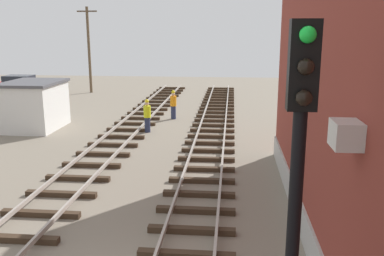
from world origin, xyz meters
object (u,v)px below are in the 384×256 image
track_worker_distant (173,105)px  signal_mast (296,192)px  parked_car_red (19,85)px  utility_pole_far (89,48)px  control_hut (34,105)px  track_worker_foreground (147,116)px

track_worker_distant → signal_mast: bearing=-77.7°
parked_car_red → utility_pole_far: 6.84m
control_hut → parked_car_red: size_ratio=0.90×
utility_pole_far → track_worker_foreground: bearing=-60.7°
signal_mast → track_worker_foreground: bearing=107.7°
control_hut → track_worker_distant: size_ratio=2.03×
track_worker_foreground → track_worker_distant: bearing=75.4°
track_worker_distant → track_worker_foreground: bearing=-104.6°
track_worker_foreground → track_worker_distant: (0.96, 3.69, 0.00)m
track_worker_distant → utility_pole_far: bearing=130.0°
parked_car_red → track_worker_distant: size_ratio=2.25×
utility_pole_far → signal_mast: bearing=-66.8°
control_hut → track_worker_foreground: 6.71m
control_hut → track_worker_foreground: bearing=-2.2°
control_hut → track_worker_foreground: control_hut is taller
signal_mast → track_worker_distant: (-4.59, 21.11, -2.67)m
track_worker_distant → control_hut: bearing=-155.8°
control_hut → track_worker_distant: control_hut is taller
control_hut → utility_pole_far: utility_pole_far is taller
parked_car_red → track_worker_distant: 17.07m
parked_car_red → utility_pole_far: size_ratio=0.55×
control_hut → parked_car_red: bearing=120.8°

